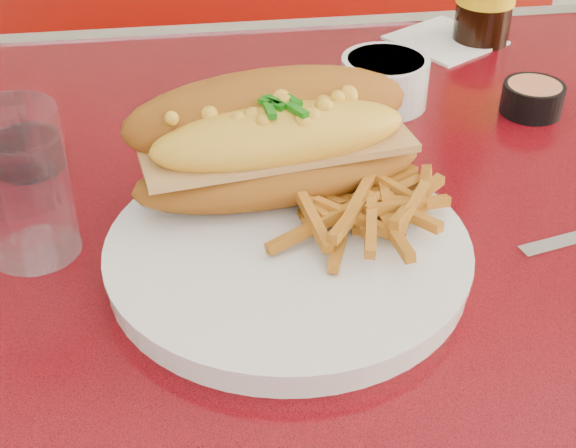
{
  "coord_description": "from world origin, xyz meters",
  "views": [
    {
      "loc": [
        -0.19,
        -0.6,
        1.17
      ],
      "look_at": [
        -0.12,
        -0.1,
        0.81
      ],
      "focal_mm": 50.0,
      "sensor_mm": 36.0,
      "label": 1
    }
  ],
  "objects": [
    {
      "name": "diner_table",
      "position": [
        0.0,
        0.0,
        0.61
      ],
      "size": [
        1.23,
        0.83,
        0.77
      ],
      "color": "red",
      "rests_on": "ground"
    },
    {
      "name": "booth_bench_far",
      "position": [
        0.0,
        0.81,
        0.29
      ],
      "size": [
        1.2,
        0.51,
        0.9
      ],
      "color": "#99120A",
      "rests_on": "ground"
    },
    {
      "name": "dinner_plate",
      "position": [
        -0.12,
        -0.1,
        0.78
      ],
      "size": [
        0.38,
        0.38,
        0.02
      ],
      "rotation": [
        0.0,
        0.0,
        -0.43
      ],
      "color": "white",
      "rests_on": "diner_table"
    },
    {
      "name": "mac_hoagie",
      "position": [
        -0.12,
        -0.02,
        0.84
      ],
      "size": [
        0.27,
        0.16,
        0.11
      ],
      "rotation": [
        0.0,
        0.0,
        0.15
      ],
      "color": "#A45E1A",
      "rests_on": "dinner_plate"
    },
    {
      "name": "fries_pile",
      "position": [
        -0.05,
        -0.08,
        0.81
      ],
      "size": [
        0.15,
        0.14,
        0.03
      ],
      "primitive_type": null,
      "rotation": [
        0.0,
        0.0,
        -0.37
      ],
      "color": "orange",
      "rests_on": "dinner_plate"
    },
    {
      "name": "fork",
      "position": [
        -0.04,
        -0.1,
        0.79
      ],
      "size": [
        0.05,
        0.16,
        0.0
      ],
      "rotation": [
        0.0,
        0.0,
        1.37
      ],
      "color": "silver",
      "rests_on": "dinner_plate"
    },
    {
      "name": "gravy_ramekin",
      "position": [
        0.02,
        0.16,
        0.8
      ],
      "size": [
        0.12,
        0.12,
        0.05
      ],
      "rotation": [
        0.0,
        0.0,
        0.29
      ],
      "color": "white",
      "rests_on": "diner_table"
    },
    {
      "name": "sauce_cup_left",
      "position": [
        -0.34,
        0.08,
        0.79
      ],
      "size": [
        0.08,
        0.08,
        0.03
      ],
      "rotation": [
        0.0,
        0.0,
        -0.27
      ],
      "color": "black",
      "rests_on": "diner_table"
    },
    {
      "name": "sauce_cup_right",
      "position": [
        0.17,
        0.12,
        0.79
      ],
      "size": [
        0.08,
        0.08,
        0.03
      ],
      "rotation": [
        0.0,
        0.0,
        0.4
      ],
      "color": "black",
      "rests_on": "diner_table"
    },
    {
      "name": "water_tumbler",
      "position": [
        -0.32,
        -0.05,
        0.83
      ],
      "size": [
        0.09,
        0.09,
        0.13
      ],
      "primitive_type": "cylinder",
      "rotation": [
        0.0,
        0.0,
        0.21
      ],
      "color": "#C0E0F7",
      "rests_on": "diner_table"
    },
    {
      "name": "paper_napkin",
      "position": [
        0.14,
        0.32,
        0.77
      ],
      "size": [
        0.16,
        0.16,
        0.0
      ],
      "primitive_type": "cube",
      "rotation": [
        0.0,
        0.0,
        0.53
      ],
      "color": "white",
      "rests_on": "diner_table"
    }
  ]
}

